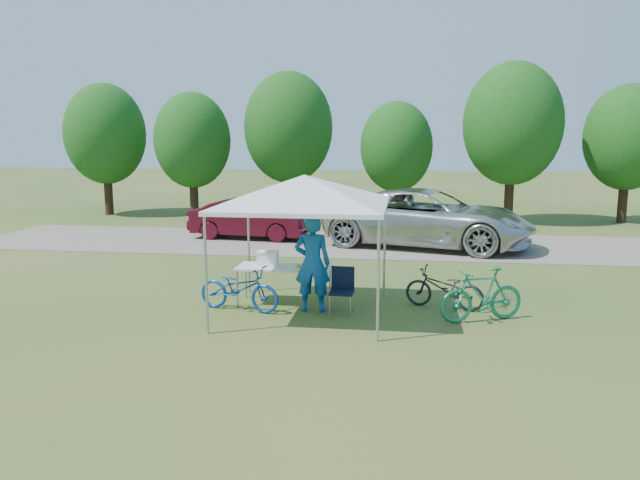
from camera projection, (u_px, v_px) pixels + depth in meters
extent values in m
plane|color=#2D5119|center=(305.00, 313.00, 12.32)|extent=(100.00, 100.00, 0.00)
cube|color=gray|center=(345.00, 243.00, 20.13)|extent=(24.00, 5.00, 0.02)
cylinder|color=#A5A5AA|center=(206.00, 276.00, 10.88)|extent=(0.05, 0.05, 2.10)
cylinder|color=#A5A5AA|center=(378.00, 281.00, 10.47)|extent=(0.05, 0.05, 2.10)
cylinder|color=#A5A5AA|center=(249.00, 246.00, 13.81)|extent=(0.05, 0.05, 2.10)
cylinder|color=#A5A5AA|center=(385.00, 249.00, 13.40)|extent=(0.05, 0.05, 2.10)
cube|color=silver|center=(304.00, 205.00, 11.96)|extent=(3.15, 3.15, 0.08)
pyramid|color=silver|center=(304.00, 175.00, 11.86)|extent=(4.53, 4.53, 0.55)
cylinder|color=#382314|center=(109.00, 193.00, 27.32)|extent=(0.36, 0.36, 1.89)
ellipsoid|color=#144711|center=(105.00, 134.00, 26.89)|extent=(3.46, 3.46, 4.32)
cylinder|color=#382314|center=(194.00, 197.00, 26.50)|extent=(0.36, 0.36, 1.75)
ellipsoid|color=#144711|center=(192.00, 140.00, 26.10)|extent=(3.20, 3.20, 4.00)
cylinder|color=#382314|center=(289.00, 193.00, 26.52)|extent=(0.36, 0.36, 2.03)
ellipsoid|color=#144711|center=(289.00, 128.00, 26.06)|extent=(3.71, 3.71, 4.64)
cylinder|color=#382314|center=(395.00, 200.00, 25.75)|extent=(0.36, 0.36, 1.61)
ellipsoid|color=#144711|center=(396.00, 147.00, 25.39)|extent=(2.94, 2.94, 3.68)
cylinder|color=#382314|center=(509.00, 196.00, 24.81)|extent=(0.36, 0.36, 2.10)
ellipsoid|color=#144711|center=(513.00, 124.00, 24.33)|extent=(3.84, 3.84, 4.80)
cylinder|color=#382314|center=(623.00, 200.00, 24.81)|extent=(0.36, 0.36, 1.82)
ellipsoid|color=#144711|center=(628.00, 137.00, 24.40)|extent=(3.33, 3.33, 4.16)
cube|color=white|center=(284.00, 267.00, 12.89)|extent=(1.93, 0.80, 0.04)
cylinder|color=#A5A5AA|center=(237.00, 289.00, 12.74)|extent=(0.04, 0.04, 0.75)
cylinder|color=#A5A5AA|center=(326.00, 292.00, 12.50)|extent=(0.04, 0.04, 0.75)
cylinder|color=#A5A5AA|center=(246.00, 281.00, 13.41)|extent=(0.04, 0.04, 0.75)
cylinder|color=#A5A5AA|center=(330.00, 284.00, 13.17)|extent=(0.04, 0.04, 0.75)
cube|color=black|center=(342.00, 292.00, 12.21)|extent=(0.48, 0.48, 0.04)
cube|color=black|center=(343.00, 278.00, 12.39)|extent=(0.46, 0.06, 0.46)
cylinder|color=#A5A5AA|center=(330.00, 306.00, 12.08)|extent=(0.02, 0.02, 0.41)
cylinder|color=#A5A5AA|center=(351.00, 307.00, 12.02)|extent=(0.02, 0.02, 0.41)
cylinder|color=#A5A5AA|center=(332.00, 300.00, 12.48)|extent=(0.02, 0.02, 0.41)
cylinder|color=#A5A5AA|center=(353.00, 301.00, 12.42)|extent=(0.02, 0.02, 0.41)
cube|color=white|center=(268.00, 259.00, 12.91)|extent=(0.41, 0.27, 0.27)
cube|color=white|center=(268.00, 252.00, 12.88)|extent=(0.43, 0.29, 0.04)
cylinder|color=gold|center=(299.00, 266.00, 12.79)|extent=(0.08, 0.08, 0.06)
imported|color=#134F9B|center=(312.00, 263.00, 12.30)|extent=(0.73, 0.49, 1.96)
imported|color=#12429D|center=(239.00, 288.00, 12.43)|extent=(1.82, 0.97, 0.91)
imported|color=#1C7E54|center=(482.00, 295.00, 11.70)|extent=(1.75, 1.12, 1.02)
imported|color=black|center=(444.00, 288.00, 12.57)|extent=(1.69, 1.00, 0.84)
imported|color=silver|center=(428.00, 218.00, 19.47)|extent=(7.00, 4.54, 1.79)
imported|color=#490C19|center=(250.00, 219.00, 21.01)|extent=(4.13, 1.78, 1.32)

